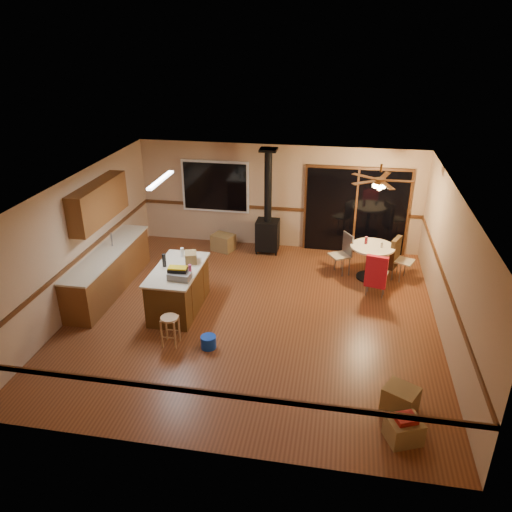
% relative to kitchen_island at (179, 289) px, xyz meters
% --- Properties ---
extents(floor, '(7.00, 7.00, 0.00)m').
position_rel_kitchen_island_xyz_m(floor, '(1.50, 0.00, -0.45)').
color(floor, brown).
rests_on(floor, ground).
extents(ceiling, '(7.00, 7.00, 0.00)m').
position_rel_kitchen_island_xyz_m(ceiling, '(1.50, 0.00, 2.15)').
color(ceiling, silver).
rests_on(ceiling, ground).
extents(wall_back, '(7.00, 0.00, 7.00)m').
position_rel_kitchen_island_xyz_m(wall_back, '(1.50, 3.50, 0.85)').
color(wall_back, tan).
rests_on(wall_back, ground).
extents(wall_front, '(7.00, 0.00, 7.00)m').
position_rel_kitchen_island_xyz_m(wall_front, '(1.50, -3.50, 0.85)').
color(wall_front, tan).
rests_on(wall_front, ground).
extents(wall_left, '(0.00, 7.00, 7.00)m').
position_rel_kitchen_island_xyz_m(wall_left, '(-2.00, 0.00, 0.85)').
color(wall_left, tan).
rests_on(wall_left, ground).
extents(wall_right, '(0.00, 7.00, 7.00)m').
position_rel_kitchen_island_xyz_m(wall_right, '(5.00, 0.00, 0.85)').
color(wall_right, tan).
rests_on(wall_right, ground).
extents(chair_rail, '(7.00, 7.00, 0.08)m').
position_rel_kitchen_island_xyz_m(chair_rail, '(1.50, 0.00, 0.55)').
color(chair_rail, '#4D2913').
rests_on(chair_rail, ground).
extents(window, '(1.72, 0.10, 1.32)m').
position_rel_kitchen_island_xyz_m(window, '(-0.10, 3.45, 1.05)').
color(window, black).
rests_on(window, ground).
extents(sliding_door, '(2.52, 0.10, 2.10)m').
position_rel_kitchen_island_xyz_m(sliding_door, '(3.40, 3.45, 0.60)').
color(sliding_door, black).
rests_on(sliding_door, ground).
extents(lower_cabinets, '(0.60, 3.00, 0.86)m').
position_rel_kitchen_island_xyz_m(lower_cabinets, '(-1.70, 0.50, -0.02)').
color(lower_cabinets, brown).
rests_on(lower_cabinets, ground).
extents(countertop, '(0.64, 3.04, 0.04)m').
position_rel_kitchen_island_xyz_m(countertop, '(-1.70, 0.50, 0.43)').
color(countertop, beige).
rests_on(countertop, lower_cabinets).
extents(upper_cabinets, '(0.35, 2.00, 0.80)m').
position_rel_kitchen_island_xyz_m(upper_cabinets, '(-1.83, 0.70, 1.45)').
color(upper_cabinets, brown).
rests_on(upper_cabinets, ground).
extents(kitchen_island, '(0.88, 1.68, 0.90)m').
position_rel_kitchen_island_xyz_m(kitchen_island, '(0.00, 0.00, 0.00)').
color(kitchen_island, '#503214').
rests_on(kitchen_island, ground).
extents(wood_stove, '(0.55, 0.50, 2.52)m').
position_rel_kitchen_island_xyz_m(wood_stove, '(1.30, 3.05, 0.28)').
color(wood_stove, black).
rests_on(wood_stove, ground).
extents(ceiling_fan, '(0.24, 0.24, 0.55)m').
position_rel_kitchen_island_xyz_m(ceiling_fan, '(3.79, 2.04, 1.76)').
color(ceiling_fan, brown).
rests_on(ceiling_fan, ceiling).
extents(fluorescent_strip, '(0.10, 1.20, 0.04)m').
position_rel_kitchen_island_xyz_m(fluorescent_strip, '(-0.30, 0.30, 2.11)').
color(fluorescent_strip, white).
rests_on(fluorescent_strip, ceiling).
extents(toolbox_grey, '(0.43, 0.26, 0.13)m').
position_rel_kitchen_island_xyz_m(toolbox_grey, '(0.20, -0.44, 0.51)').
color(toolbox_grey, slate).
rests_on(toolbox_grey, kitchen_island).
extents(toolbox_black, '(0.36, 0.21, 0.19)m').
position_rel_kitchen_island_xyz_m(toolbox_black, '(0.15, -0.37, 0.54)').
color(toolbox_black, black).
rests_on(toolbox_black, kitchen_island).
extents(toolbox_yellow_lid, '(0.35, 0.20, 0.03)m').
position_rel_kitchen_island_xyz_m(toolbox_yellow_lid, '(0.15, -0.37, 0.66)').
color(toolbox_yellow_lid, gold).
rests_on(toolbox_yellow_lid, toolbox_black).
extents(box_on_island, '(0.31, 0.36, 0.20)m').
position_rel_kitchen_island_xyz_m(box_on_island, '(0.18, 0.33, 0.55)').
color(box_on_island, olive).
rests_on(box_on_island, kitchen_island).
extents(bottle_dark, '(0.09, 0.09, 0.26)m').
position_rel_kitchen_island_xyz_m(bottle_dark, '(-0.26, 0.04, 0.58)').
color(bottle_dark, black).
rests_on(bottle_dark, kitchen_island).
extents(bottle_pink, '(0.08, 0.08, 0.20)m').
position_rel_kitchen_island_xyz_m(bottle_pink, '(0.32, -0.18, 0.54)').
color(bottle_pink, '#D84C8C').
rests_on(bottle_pink, kitchen_island).
extents(bottle_white, '(0.07, 0.07, 0.19)m').
position_rel_kitchen_island_xyz_m(bottle_white, '(-0.06, 0.54, 0.54)').
color(bottle_white, white).
rests_on(bottle_white, kitchen_island).
extents(bar_stool, '(0.32, 0.32, 0.57)m').
position_rel_kitchen_island_xyz_m(bar_stool, '(0.24, -1.21, -0.17)').
color(bar_stool, tan).
rests_on(bar_stool, floor).
extents(blue_bucket, '(0.31, 0.31, 0.23)m').
position_rel_kitchen_island_xyz_m(blue_bucket, '(0.92, -1.19, -0.34)').
color(blue_bucket, '#0E3AC4').
rests_on(blue_bucket, floor).
extents(dining_table, '(0.97, 0.97, 0.78)m').
position_rel_kitchen_island_xyz_m(dining_table, '(3.79, 2.04, 0.08)').
color(dining_table, black).
rests_on(dining_table, ground).
extents(glass_red, '(0.08, 0.08, 0.17)m').
position_rel_kitchen_island_xyz_m(glass_red, '(3.64, 2.14, 0.41)').
color(glass_red, '#590C14').
rests_on(glass_red, dining_table).
extents(glass_cream, '(0.07, 0.07, 0.13)m').
position_rel_kitchen_island_xyz_m(glass_cream, '(3.97, 1.99, 0.39)').
color(glass_cream, beige).
rests_on(glass_cream, dining_table).
extents(chair_left, '(0.55, 0.55, 0.51)m').
position_rel_kitchen_island_xyz_m(chair_left, '(3.18, 2.20, 0.14)').
color(chair_left, tan).
rests_on(chair_left, ground).
extents(chair_near, '(0.51, 0.54, 0.70)m').
position_rel_kitchen_island_xyz_m(chair_near, '(3.85, 1.16, 0.14)').
color(chair_near, tan).
rests_on(chair_near, ground).
extents(chair_right, '(0.59, 0.57, 0.70)m').
position_rel_kitchen_island_xyz_m(chair_right, '(4.32, 2.16, 0.14)').
color(chair_right, tan).
rests_on(chair_right, ground).
extents(box_under_window, '(0.63, 0.56, 0.42)m').
position_rel_kitchen_island_xyz_m(box_under_window, '(0.19, 2.95, -0.25)').
color(box_under_window, olive).
rests_on(box_under_window, floor).
extents(box_corner_a, '(0.56, 0.52, 0.34)m').
position_rel_kitchen_island_xyz_m(box_corner_a, '(4.10, -2.81, -0.28)').
color(box_corner_a, olive).
rests_on(box_corner_a, floor).
extents(box_corner_b, '(0.60, 0.57, 0.38)m').
position_rel_kitchen_island_xyz_m(box_corner_b, '(4.10, -2.20, -0.26)').
color(box_corner_b, olive).
rests_on(box_corner_b, floor).
extents(box_small_red, '(0.35, 0.32, 0.07)m').
position_rel_kitchen_island_xyz_m(box_small_red, '(4.10, -2.81, -0.07)').
color(box_small_red, maroon).
rests_on(box_small_red, box_corner_a).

